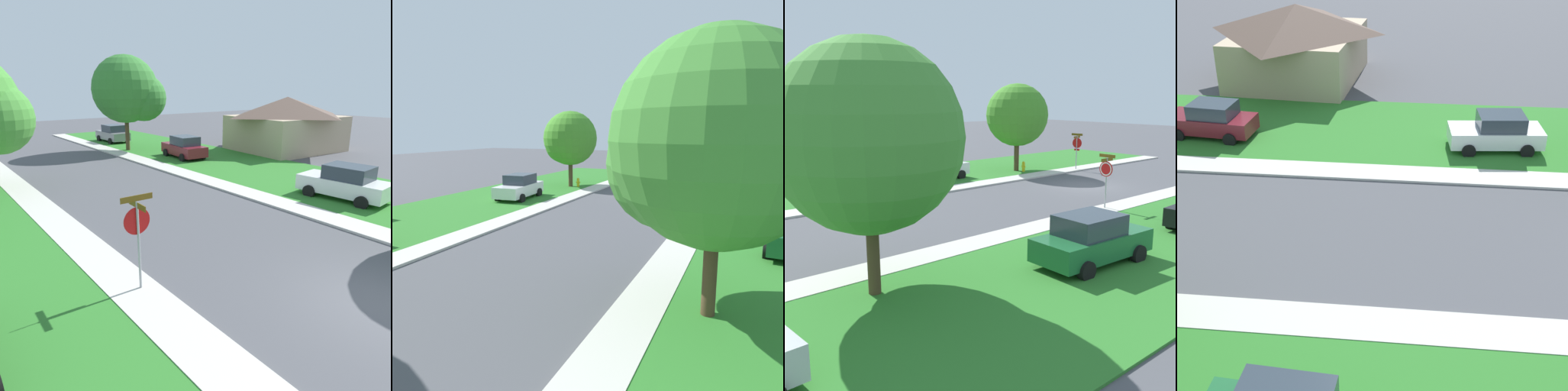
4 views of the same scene
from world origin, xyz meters
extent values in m
plane|color=#4C4C51|center=(0.00, 0.00, 0.00)|extent=(120.00, 120.00, 0.00)
cube|color=beige|center=(4.70, 12.00, 0.05)|extent=(1.40, 56.00, 0.10)
cube|color=#2D7528|center=(9.40, 12.00, 0.04)|extent=(8.00, 56.00, 0.08)
cube|color=beige|center=(-4.70, 12.00, 0.05)|extent=(1.40, 56.00, 0.10)
cylinder|color=#9E9EA3|center=(-4.50, 4.41, 1.30)|extent=(0.07, 0.07, 2.60)
cylinder|color=red|center=(-4.50, 4.46, 2.05)|extent=(0.76, 0.05, 0.76)
cylinder|color=white|center=(-4.50, 4.48, 2.05)|extent=(0.67, 0.02, 0.67)
cylinder|color=red|center=(-4.50, 4.49, 2.05)|extent=(0.55, 0.02, 0.55)
cube|color=brown|center=(-4.50, 4.41, 2.69)|extent=(0.92, 0.04, 0.16)
cube|color=brown|center=(-4.50, 4.41, 2.50)|extent=(0.04, 0.92, 0.16)
cube|color=white|center=(7.75, 5.73, 0.70)|extent=(2.20, 4.45, 0.76)
cube|color=#2D3842|center=(7.77, 5.53, 1.42)|extent=(1.79, 2.24, 0.68)
cylinder|color=black|center=(6.73, 6.97, 0.32)|extent=(0.30, 0.66, 0.64)
cylinder|color=black|center=(8.52, 7.14, 0.32)|extent=(0.30, 0.66, 0.64)
cylinder|color=black|center=(6.98, 4.32, 0.32)|extent=(0.30, 0.66, 0.64)
cylinder|color=black|center=(8.77, 4.49, 0.32)|extent=(0.30, 0.66, 0.64)
cube|color=gray|center=(7.25, 30.85, 0.70)|extent=(1.84, 4.32, 0.76)
cube|color=#2D3842|center=(7.25, 30.65, 1.42)|extent=(1.62, 2.12, 0.68)
cylinder|color=black|center=(6.33, 32.18, 0.32)|extent=(0.25, 0.64, 0.64)
cylinder|color=black|center=(8.13, 32.20, 0.32)|extent=(0.25, 0.64, 0.64)
cylinder|color=black|center=(6.36, 29.51, 0.32)|extent=(0.25, 0.64, 0.64)
cylinder|color=black|center=(8.16, 29.53, 0.32)|extent=(0.25, 0.64, 0.64)
cube|color=maroon|center=(7.90, 19.47, 0.70)|extent=(2.23, 4.46, 0.76)
cube|color=#2D3842|center=(7.88, 19.27, 1.42)|extent=(1.81, 2.25, 0.68)
cylinder|color=black|center=(7.14, 20.88, 0.32)|extent=(0.30, 0.66, 0.64)
cylinder|color=black|center=(8.93, 20.70, 0.32)|extent=(0.30, 0.66, 0.64)
cylinder|color=black|center=(6.87, 18.23, 0.32)|extent=(0.30, 0.66, 0.64)
cylinder|color=black|center=(8.66, 18.05, 0.32)|extent=(0.30, 0.66, 0.64)
cylinder|color=#4C3823|center=(6.04, 25.28, 1.63)|extent=(0.36, 0.36, 3.26)
sphere|color=#32782E|center=(6.04, 25.28, 5.22)|extent=(5.59, 5.59, 5.59)
sphere|color=#32782E|center=(7.30, 24.44, 4.52)|extent=(3.91, 3.91, 3.91)
cube|color=tan|center=(17.27, 17.10, 1.50)|extent=(8.91, 7.81, 3.00)
pyramid|color=brown|center=(17.27, 17.10, 3.80)|extent=(9.56, 8.45, 1.60)
cube|color=#51331E|center=(17.54, 20.71, 1.05)|extent=(1.00, 0.13, 2.10)
camera|label=1|loc=(-8.77, -3.57, 5.44)|focal=33.42mm
camera|label=2|loc=(-7.25, 28.06, 4.78)|focal=34.92mm
camera|label=3|loc=(-18.30, 24.75, 5.67)|focal=44.94mm
camera|label=4|loc=(-16.61, 9.03, 11.15)|focal=51.14mm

